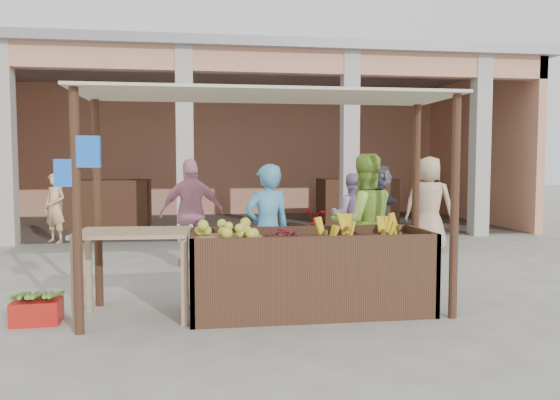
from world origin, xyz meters
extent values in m
plane|color=gray|center=(0.00, 0.00, 0.00)|extent=(60.00, 60.00, 0.00)
cube|color=tan|center=(0.00, 11.40, 2.00)|extent=(14.00, 0.20, 4.00)
cube|color=tan|center=(6.90, 8.50, 2.00)|extent=(0.20, 6.00, 4.00)
cube|color=tan|center=(0.00, 5.65, 3.75)|extent=(14.00, 0.30, 0.50)
cube|color=gray|center=(0.00, 8.50, 4.10)|extent=(14.40, 6.40, 0.20)
cube|color=#A5A197|center=(-4.50, 5.65, 2.00)|extent=(0.35, 0.35, 4.00)
cube|color=#A5A197|center=(-1.00, 5.65, 2.00)|extent=(0.35, 0.35, 4.00)
cube|color=#A5A197|center=(2.50, 5.65, 2.00)|extent=(0.35, 0.35, 4.00)
cube|color=#A5A197|center=(5.50, 5.65, 2.00)|extent=(0.35, 0.35, 4.00)
cube|color=#4A2E1D|center=(-3.00, 8.50, 0.60)|extent=(2.00, 1.20, 1.20)
cube|color=#4A2E1D|center=(3.50, 8.50, 0.60)|extent=(2.00, 1.20, 1.20)
cube|color=#4A2E1D|center=(0.50, 0.00, 0.40)|extent=(2.60, 0.95, 0.80)
cylinder|color=#4A2E1D|center=(-1.85, -0.45, 1.18)|extent=(0.09, 0.09, 2.35)
cylinder|color=#4A2E1D|center=(1.95, -0.45, 1.18)|extent=(0.09, 0.09, 2.35)
cylinder|color=#4A2E1D|center=(-1.85, 0.60, 1.18)|extent=(0.09, 0.09, 2.35)
cylinder|color=#4A2E1D|center=(1.95, 0.60, 1.18)|extent=(0.09, 0.09, 2.35)
cube|color=beige|center=(0.05, 0.08, 2.37)|extent=(4.00, 1.35, 0.03)
cube|color=blue|center=(-1.73, -0.45, 1.75)|extent=(0.22, 0.08, 0.30)
cube|color=blue|center=(-1.95, -0.45, 1.55)|extent=(0.18, 0.07, 0.26)
cube|color=#92694B|center=(-0.42, -0.06, 0.83)|extent=(0.74, 0.64, 0.06)
ellipsoid|color=yellow|center=(-0.42, -0.06, 0.93)|extent=(0.63, 0.56, 0.14)
ellipsoid|color=maroon|center=(0.19, 0.04, 0.87)|extent=(0.46, 0.38, 0.15)
cube|color=tan|center=(-1.39, 0.02, 0.91)|extent=(1.19, 0.83, 0.04)
cube|color=tan|center=(-1.91, -0.32, 0.45)|extent=(0.06, 0.06, 0.89)
cube|color=tan|center=(-0.86, -0.32, 0.45)|extent=(0.06, 0.06, 0.89)
cube|color=tan|center=(-1.91, 0.35, 0.45)|extent=(0.06, 0.06, 0.89)
cube|color=tan|center=(-0.86, 0.35, 0.45)|extent=(0.06, 0.06, 0.89)
cube|color=#B31913|center=(-2.36, -0.03, 0.12)|extent=(0.48, 0.36, 0.24)
ellipsoid|color=maroon|center=(2.63, 5.41, 0.32)|extent=(0.47, 0.47, 0.64)
ellipsoid|color=maroon|center=(3.01, 5.47, 0.32)|extent=(0.47, 0.47, 0.64)
imported|color=#4B9BCB|center=(0.12, 0.79, 0.87)|extent=(0.76, 0.63, 1.74)
imported|color=#9DD048|center=(1.37, 0.85, 0.93)|extent=(0.93, 0.58, 1.85)
imported|color=#9D0508|center=(0.67, 2.37, 0.47)|extent=(1.28, 1.90, 0.94)
imported|color=pink|center=(-0.83, 2.84, 0.91)|extent=(1.15, 0.76, 1.82)
imported|color=tan|center=(3.47, 3.67, 0.97)|extent=(1.10, 0.93, 1.95)
imported|color=#44444E|center=(3.06, 5.20, 0.85)|extent=(0.91, 1.65, 1.69)
imported|color=#DDAD76|center=(-3.62, 5.75, 0.75)|extent=(0.70, 0.66, 1.49)
imported|color=#9577A1|center=(1.91, 3.37, 0.80)|extent=(0.85, 0.60, 1.59)
camera|label=1|loc=(-0.68, -5.82, 1.65)|focal=35.00mm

